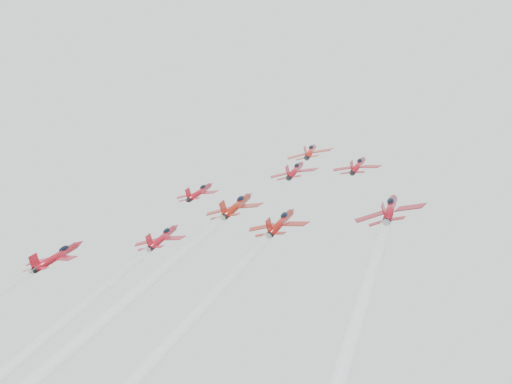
% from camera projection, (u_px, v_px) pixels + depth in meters
% --- Properties ---
extents(jet_lead, '(10.05, 12.46, 9.24)m').
position_uv_depth(jet_lead, '(311.00, 151.00, 151.24)').
color(jet_lead, '#B11B10').
extents(jet_row2_left, '(9.09, 11.26, 8.35)m').
position_uv_depth(jet_row2_left, '(200.00, 192.00, 140.31)').
color(jet_row2_left, '#A30F1C').
extents(jet_row2_center, '(9.59, 11.89, 8.82)m').
position_uv_depth(jet_row2_center, '(295.00, 170.00, 136.22)').
color(jet_row2_center, maroon).
extents(jet_row2_right, '(8.69, 10.77, 7.99)m').
position_uv_depth(jet_row2_right, '(358.00, 165.00, 125.94)').
color(jet_row2_right, '#9F0F19').
extents(jet_center, '(10.43, 92.96, 67.40)m').
position_uv_depth(jet_center, '(56.00, 354.00, 75.29)').
color(jet_center, maroon).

